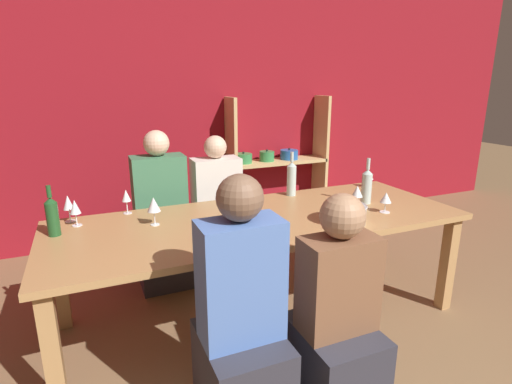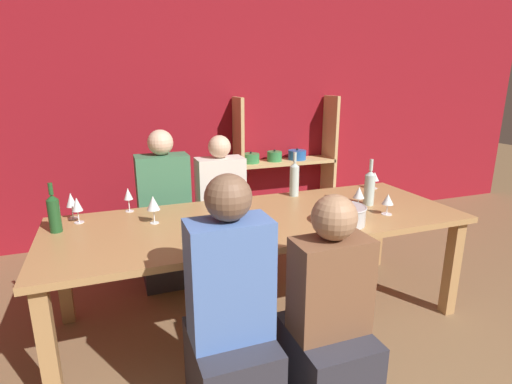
# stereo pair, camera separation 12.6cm
# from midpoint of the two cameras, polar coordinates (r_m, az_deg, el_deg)

# --- Properties ---
(wall_back_red) EXTENTS (8.80, 0.06, 2.70)m
(wall_back_red) POSITION_cam_midpoint_polar(r_m,az_deg,el_deg) (4.29, -10.34, 11.71)
(wall_back_red) COLOR maroon
(wall_back_red) RESTS_ON ground_plane
(shelf_unit) EXTENTS (1.14, 0.30, 1.46)m
(shelf_unit) POSITION_cam_midpoint_polar(r_m,az_deg,el_deg) (4.53, 2.20, 1.58)
(shelf_unit) COLOR tan
(shelf_unit) RESTS_ON ground_plane
(dining_table) EXTENTS (2.72, 1.00, 0.75)m
(dining_table) POSITION_cam_midpoint_polar(r_m,az_deg,el_deg) (2.69, -0.50, -5.12)
(dining_table) COLOR #AD7F4C
(dining_table) RESTS_ON ground_plane
(mixing_bowl) EXTENTS (0.27, 0.27, 0.12)m
(mixing_bowl) POSITION_cam_midpoint_polar(r_m,az_deg,el_deg) (2.60, 11.29, -2.97)
(mixing_bowl) COLOR #B7BABC
(mixing_bowl) RESTS_ON dining_table
(wine_bottle_green) EXTENTS (0.08, 0.08, 0.34)m
(wine_bottle_green) POSITION_cam_midpoint_polar(r_m,az_deg,el_deg) (3.03, 14.39, 0.89)
(wine_bottle_green) COLOR #B2C6C1
(wine_bottle_green) RESTS_ON dining_table
(wine_bottle_dark) EXTENTS (0.07, 0.07, 0.30)m
(wine_bottle_dark) POSITION_cam_midpoint_polar(r_m,az_deg,el_deg) (2.63, -28.33, -3.00)
(wine_bottle_dark) COLOR #1E4C23
(wine_bottle_dark) RESTS_ON dining_table
(wine_bottle_amber) EXTENTS (0.07, 0.07, 0.35)m
(wine_bottle_amber) POSITION_cam_midpoint_polar(r_m,az_deg,el_deg) (3.14, 3.95, 2.00)
(wine_bottle_amber) COLOR #B2C6C1
(wine_bottle_amber) RESTS_ON dining_table
(wine_glass_red_a) EXTENTS (0.06, 0.06, 0.17)m
(wine_glass_red_a) POSITION_cam_midpoint_polar(r_m,az_deg,el_deg) (2.86, -19.27, -0.63)
(wine_glass_red_a) COLOR white
(wine_glass_red_a) RESTS_ON dining_table
(wine_glass_white_a) EXTENTS (0.07, 0.07, 0.17)m
(wine_glass_white_a) POSITION_cam_midpoint_polar(r_m,az_deg,el_deg) (2.74, -25.65, -2.06)
(wine_glass_white_a) COLOR white
(wine_glass_white_a) RESTS_ON dining_table
(wine_glass_red_b) EXTENTS (0.08, 0.08, 0.14)m
(wine_glass_red_b) POSITION_cam_midpoint_polar(r_m,az_deg,el_deg) (2.85, 16.87, -0.88)
(wine_glass_red_b) COLOR white
(wine_glass_red_b) RESTS_ON dining_table
(wine_glass_empty_a) EXTENTS (0.08, 0.08, 0.18)m
(wine_glass_empty_a) POSITION_cam_midpoint_polar(r_m,az_deg,el_deg) (2.58, -15.77, -1.80)
(wine_glass_empty_a) COLOR white
(wine_glass_empty_a) RESTS_ON dining_table
(wine_glass_empty_b) EXTENTS (0.08, 0.08, 0.14)m
(wine_glass_empty_b) POSITION_cam_midpoint_polar(r_m,az_deg,el_deg) (3.51, 14.87, 2.29)
(wine_glass_empty_b) COLOR white
(wine_glass_empty_b) RESTS_ON dining_table
(wine_glass_white_b) EXTENTS (0.07, 0.07, 0.18)m
(wine_glass_white_b) POSITION_cam_midpoint_polar(r_m,az_deg,el_deg) (2.84, -26.42, -1.49)
(wine_glass_white_b) COLOR white
(wine_glass_white_b) RESTS_ON dining_table
(wine_glass_empty_c) EXTENTS (0.08, 0.08, 0.17)m
(wine_glass_empty_c) POSITION_cam_midpoint_polar(r_m,az_deg,el_deg) (2.87, 13.06, 0.02)
(wine_glass_empty_c) COLOR white
(wine_glass_empty_c) RESTS_ON dining_table
(person_near_a) EXTENTS (0.37, 0.46, 1.26)m
(person_near_a) POSITION_cam_midpoint_polar(r_m,az_deg,el_deg) (1.97, -4.04, -20.43)
(person_near_a) COLOR #2D2D38
(person_near_a) RESTS_ON ground_plane
(person_far_a) EXTENTS (0.40, 0.50, 1.19)m
(person_far_a) POSITION_cam_midpoint_polar(r_m,az_deg,el_deg) (3.53, -6.58, -4.24)
(person_far_a) COLOR #2D2D38
(person_far_a) RESTS_ON ground_plane
(person_near_b) EXTENTS (0.38, 0.47, 1.13)m
(person_near_b) POSITION_cam_midpoint_polar(r_m,az_deg,el_deg) (2.15, 9.57, -18.72)
(person_near_b) COLOR #2D2D38
(person_near_b) RESTS_ON ground_plane
(person_far_b) EXTENTS (0.41, 0.51, 1.26)m
(person_far_b) POSITION_cam_midpoint_polar(r_m,az_deg,el_deg) (3.37, -14.32, -5.07)
(person_far_b) COLOR #2D2D38
(person_far_b) RESTS_ON ground_plane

